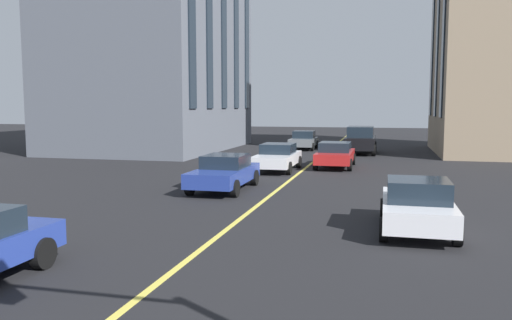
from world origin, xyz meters
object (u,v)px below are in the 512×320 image
Objects in this scene: car_white_mid at (277,157)px; car_white_near at (417,205)px; car_grey_parked_a at (304,140)px; car_black_trailing at (360,140)px; car_red_oncoming at (335,154)px; car_blue_far at (225,172)px.

car_white_near is (-11.64, -6.13, -0.00)m from car_white_mid.
car_grey_parked_a is (13.17, 0.69, -0.00)m from car_white_mid.
car_white_near is at bearing -152.22° from car_white_mid.
car_red_oncoming is (-8.51, 0.93, -0.27)m from car_black_trailing.
car_white_near is at bearing -173.64° from car_black_trailing.
car_grey_parked_a is 5.08m from car_black_trailing.
car_blue_far is at bearing 53.00° from car_white_near.
car_white_near is 25.73m from car_grey_parked_a.
car_white_near and car_grey_parked_a have the same top height.
car_white_near is at bearing -166.04° from car_red_oncoming.
car_black_trailing is (16.99, -4.45, 0.27)m from car_blue_far.
car_blue_far is at bearing 179.69° from car_grey_parked_a.
car_blue_far is (-19.59, 0.10, 0.00)m from car_grey_parked_a.
car_blue_far and car_red_oncoming have the same top height.
car_blue_far is at bearing 165.31° from car_black_trailing.
car_blue_far is at bearing 172.96° from car_white_mid.
car_grey_parked_a reaches higher than car_white_mid.
car_black_trailing reaches higher than car_blue_far.
car_white_near reaches higher than car_blue_far.
car_white_mid is 0.94× the size of car_black_trailing.
car_white_mid is at bearing -177.01° from car_grey_parked_a.
car_black_trailing reaches higher than car_white_near.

